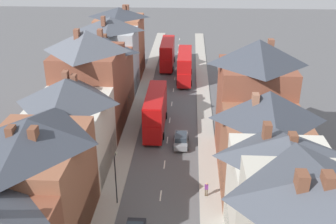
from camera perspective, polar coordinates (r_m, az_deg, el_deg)
The scene contains 13 objects.
pavement_left at distance 59.22m, azimuth -4.57°, elevation -0.18°, with size 2.20×104.00×0.14m, color #A8A399.
pavement_right at distance 58.77m, azimuth 5.33°, elevation -0.42°, with size 2.20×104.00×0.14m, color #A8A399.
centre_line_dashes at distance 57.00m, azimuth 0.26°, elevation -1.21°, with size 0.14×97.80×0.01m.
terrace_row_left at distance 45.76m, azimuth -13.35°, elevation -0.51°, with size 8.00×73.52×14.16m.
terrace_row_right at distance 31.72m, azimuth 16.74°, elevation -12.68°, with size 8.00×44.82×14.31m.
double_decker_bus_lead at distance 53.35m, azimuth -1.84°, elevation 0.23°, with size 2.74×10.80×5.30m.
double_decker_bus_mid_street at distance 71.99m, azimuth 2.42°, elevation 6.77°, with size 2.74×10.80×5.30m.
double_decker_bus_far_approaching at distance 79.61m, azimuth -0.09°, elevation 8.54°, with size 2.74×10.80×5.30m.
car_near_silver at distance 67.08m, azimuth -1.89°, elevation 3.61°, with size 1.90×4.16×1.62m.
car_mid_black at distance 61.25m, azimuth -2.40°, elevation 1.51°, with size 1.90×4.25×1.63m.
car_parked_left_b at distance 50.11m, azimuth 1.89°, elevation -4.02°, with size 1.90×4.41×1.62m.
pedestrian_mid_left at distance 40.95m, azimuth 5.60°, elevation -11.01°, with size 0.36×0.22×1.61m.
street_lamp at distance 39.02m, azimuth -7.58°, elevation -9.17°, with size 0.20×1.12×5.50m.
Camera 1 is at (2.64, -15.27, 24.76)m, focal length 42.00 mm.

